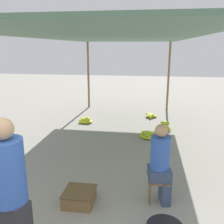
% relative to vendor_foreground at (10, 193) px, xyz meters
% --- Properties ---
extents(canopy_post_back_left, '(0.08, 0.08, 2.62)m').
position_rel_vendor_foreground_xyz_m(canopy_post_back_left, '(-1.00, 7.65, 0.40)').
color(canopy_post_back_left, olive).
rests_on(canopy_post_back_left, ground).
extents(canopy_post_back_right, '(0.08, 0.08, 2.62)m').
position_rel_vendor_foreground_xyz_m(canopy_post_back_right, '(2.16, 7.65, 0.40)').
color(canopy_post_back_right, olive).
rests_on(canopy_post_back_right, ground).
extents(canopy_tarp, '(3.56, 8.29, 0.04)m').
position_rel_vendor_foreground_xyz_m(canopy_tarp, '(0.58, 3.71, 1.73)').
color(canopy_tarp, '#567A60').
rests_on(canopy_tarp, canopy_post_front_left).
extents(vendor_foreground, '(0.47, 0.47, 1.75)m').
position_rel_vendor_foreground_xyz_m(vendor_foreground, '(0.00, 0.00, 0.00)').
color(vendor_foreground, '#2D2D33').
rests_on(vendor_foreground, ground).
extents(stool, '(0.34, 0.34, 0.40)m').
position_rel_vendor_foreground_xyz_m(stool, '(1.64, 1.47, -0.58)').
color(stool, brown).
rests_on(stool, ground).
extents(vendor_seated, '(0.39, 0.39, 1.30)m').
position_rel_vendor_foreground_xyz_m(vendor_seated, '(1.66, 1.46, -0.23)').
color(vendor_seated, '#384766').
rests_on(vendor_seated, ground).
extents(banana_pile_left_0, '(0.46, 0.41, 0.20)m').
position_rel_vendor_foreground_xyz_m(banana_pile_left_0, '(-0.61, 5.48, -0.83)').
color(banana_pile_left_0, '#CDD628').
rests_on(banana_pile_left_0, ground).
extents(banana_pile_right_0, '(0.55, 0.53, 0.21)m').
position_rel_vendor_foreground_xyz_m(banana_pile_right_0, '(1.49, 4.40, -0.83)').
color(banana_pile_right_0, yellow).
rests_on(banana_pile_right_0, ground).
extents(banana_pile_right_1, '(0.50, 0.47, 0.26)m').
position_rel_vendor_foreground_xyz_m(banana_pile_right_1, '(1.92, 5.17, -0.81)').
color(banana_pile_right_1, '#80B835').
rests_on(banana_pile_right_1, ground).
extents(banana_pile_right_2, '(0.43, 0.51, 0.16)m').
position_rel_vendor_foreground_xyz_m(banana_pile_right_2, '(1.52, 6.44, -0.84)').
color(banana_pile_right_2, yellow).
rests_on(banana_pile_right_2, ground).
extents(crate_near, '(0.48, 0.48, 0.23)m').
position_rel_vendor_foreground_xyz_m(crate_near, '(0.40, 1.20, -0.79)').
color(crate_near, brown).
rests_on(crate_near, ground).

